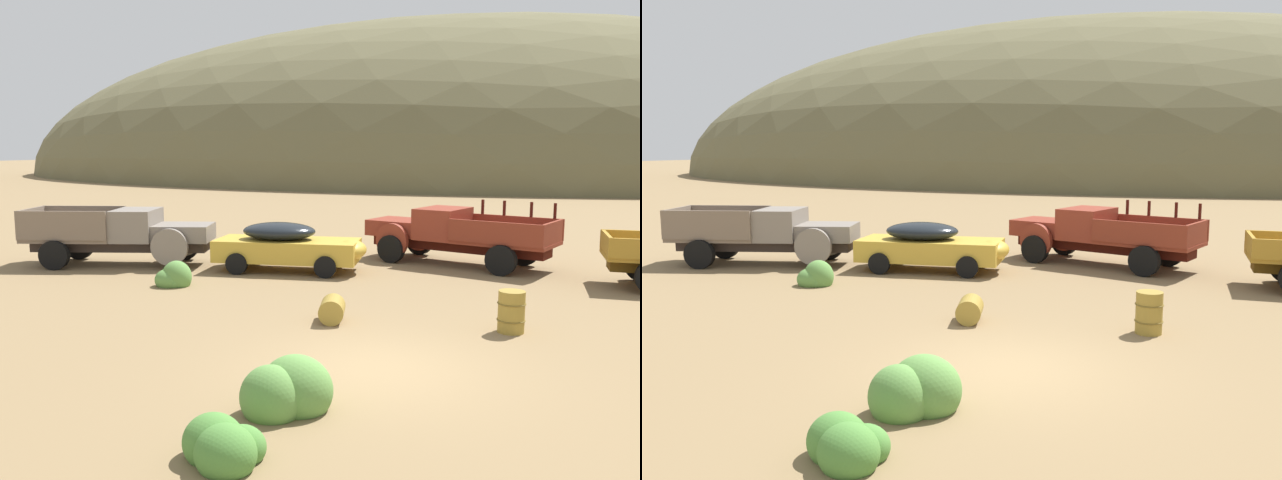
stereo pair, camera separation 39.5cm
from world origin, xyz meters
TOP-DOWN VIEW (x-y plane):
  - ground_plane at (0.00, 0.00)m, footprint 300.00×300.00m
  - hill_center at (-15.81, 74.48)m, footprint 118.32×65.53m
  - truck_primer_gray at (-10.72, 6.99)m, footprint 6.43×3.87m
  - car_faded_yellow at (-5.22, 7.97)m, footprint 5.05×2.65m
  - truck_rust_red at (-0.93, 11.28)m, footprint 6.66×3.57m
  - oil_drum_tipped at (-1.83, 2.71)m, footprint 0.78×0.96m
  - oil_drum_spare at (2.05, 3.35)m, footprint 0.61×0.61m
  - bush_front_left at (-7.42, 4.61)m, footprint 1.04×0.90m
  - bush_back_edge at (-0.73, -4.05)m, footprint 1.11×0.99m
  - bush_near_barrel at (-0.68, -2.28)m, footprint 1.30×1.33m

SIDE VIEW (x-z plane):
  - ground_plane at x=0.00m, z-range 0.00..0.00m
  - hill_center at x=-15.81m, z-range -19.68..19.68m
  - bush_back_edge at x=-0.73m, z-range -0.18..0.58m
  - bush_front_left at x=-7.42m, z-range -0.26..0.69m
  - bush_near_barrel at x=-0.68m, z-range -0.27..0.81m
  - oil_drum_tipped at x=-1.83m, z-range 0.00..0.57m
  - oil_drum_spare at x=2.05m, z-range 0.00..0.91m
  - car_faded_yellow at x=-5.22m, z-range 0.03..1.60m
  - truck_rust_red at x=-0.93m, z-range -0.08..2.08m
  - truck_primer_gray at x=-10.72m, z-range 0.07..1.98m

